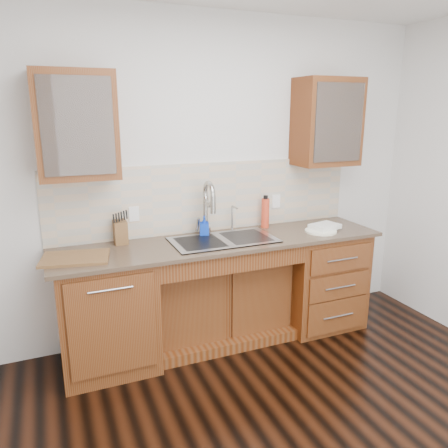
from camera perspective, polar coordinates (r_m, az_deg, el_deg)
name	(u,v)px	position (r m, az deg, el deg)	size (l,w,h in m)	color
wall_back	(206,179)	(3.78, -2.33, 5.84)	(4.00, 0.10, 2.70)	silver
base_cabinet_left	(107,312)	(3.50, -15.07, -11.08)	(0.70, 0.62, 0.88)	#593014
base_cabinet_center	(218,299)	(3.83, -0.75, -9.72)	(1.20, 0.44, 0.70)	#593014
base_cabinet_right	(318,277)	(4.14, 12.12, -6.76)	(0.70, 0.62, 0.88)	#593014
countertop	(223,242)	(3.54, -0.15, -2.33)	(2.70, 0.65, 0.03)	#84705B
backsplash	(209,197)	(3.75, -1.98, 3.52)	(2.70, 0.02, 0.59)	beige
sink	(224,250)	(3.55, -0.06, -3.47)	(0.84, 0.46, 0.19)	#9E9EA5
faucet	(205,211)	(3.66, -2.45, 1.69)	(0.04, 0.04, 0.40)	#999993
filter_tap	(232,217)	(3.77, 1.08, 0.87)	(0.02, 0.02, 0.24)	#999993
upper_cabinet_left	(76,126)	(3.30, -18.80, 12.07)	(0.55, 0.34, 0.75)	#593014
upper_cabinet_right	(327,122)	(4.03, 13.26, 12.81)	(0.55, 0.34, 0.75)	#593014
outlet_left	(134,214)	(3.59, -11.67, 1.30)	(0.08, 0.01, 0.12)	white
outlet_right	(276,201)	(4.02, 6.81, 2.97)	(0.08, 0.01, 0.12)	white
soap_bottle	(204,226)	(3.64, -2.60, -0.26)	(0.08, 0.08, 0.17)	#0C36C1
water_bottle	(265,213)	(3.90, 5.41, 1.42)	(0.07, 0.07, 0.26)	red
plate	(321,231)	(3.86, 12.53, -0.91)	(0.27, 0.27, 0.02)	white
dish_towel	(325,226)	(3.92, 13.03, -0.29)	(0.24, 0.18, 0.04)	white
knife_block	(120,232)	(3.54, -13.38, -0.99)	(0.10, 0.16, 0.18)	#A57332
cutting_board	(75,258)	(3.26, -18.85, -4.23)	(0.46, 0.32, 0.02)	brown
cup_left_a	(65,133)	(3.29, -20.09, 11.10)	(0.13, 0.13, 0.10)	silver
cup_left_b	(89,134)	(3.31, -17.26, 11.21)	(0.09, 0.09, 0.09)	white
cup_right_a	(318,129)	(3.99, 12.19, 12.04)	(0.11, 0.11, 0.09)	white
cup_right_b	(339,128)	(4.12, 14.83, 12.03)	(0.10, 0.10, 0.10)	white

